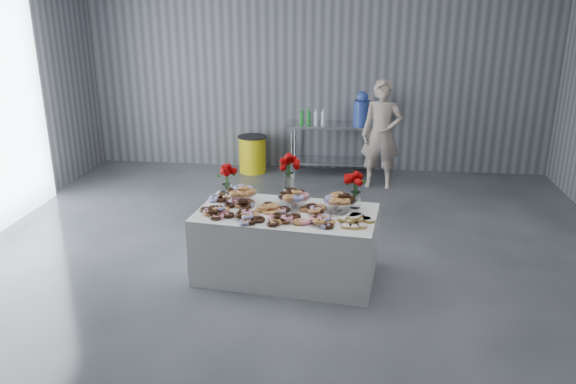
# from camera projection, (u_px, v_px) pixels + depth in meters

# --- Properties ---
(ground) EXTENTS (9.00, 9.00, 0.00)m
(ground) POSITION_uv_depth(u_px,v_px,m) (286.00, 287.00, 5.97)
(ground) COLOR #34373B
(ground) RESTS_ON ground
(room_walls) EXTENTS (8.04, 9.04, 4.02)m
(room_walls) POSITION_uv_depth(u_px,v_px,m) (258.00, 29.00, 5.20)
(room_walls) COLOR gray
(room_walls) RESTS_ON ground
(display_table) EXTENTS (2.00, 1.21, 0.75)m
(display_table) POSITION_uv_depth(u_px,v_px,m) (286.00, 244.00, 6.11)
(display_table) COLOR white
(display_table) RESTS_ON ground
(prep_table) EXTENTS (1.50, 0.60, 0.90)m
(prep_table) POSITION_uv_depth(u_px,v_px,m) (331.00, 140.00, 9.59)
(prep_table) COLOR silver
(prep_table) RESTS_ON ground
(donut_mounds) EXTENTS (1.88, 1.00, 0.09)m
(donut_mounds) POSITION_uv_depth(u_px,v_px,m) (286.00, 210.00, 5.92)
(donut_mounds) COLOR #B87D43
(donut_mounds) RESTS_ON display_table
(cake_stand_left) EXTENTS (0.36, 0.36, 0.17)m
(cake_stand_left) POSITION_uv_depth(u_px,v_px,m) (241.00, 191.00, 6.20)
(cake_stand_left) COLOR silver
(cake_stand_left) RESTS_ON display_table
(cake_stand_mid) EXTENTS (0.36, 0.36, 0.17)m
(cake_stand_mid) POSITION_uv_depth(u_px,v_px,m) (294.00, 195.00, 6.07)
(cake_stand_mid) COLOR silver
(cake_stand_mid) RESTS_ON display_table
(cake_stand_right) EXTENTS (0.36, 0.36, 0.17)m
(cake_stand_right) POSITION_uv_depth(u_px,v_px,m) (340.00, 199.00, 5.96)
(cake_stand_right) COLOR silver
(cake_stand_right) RESTS_ON display_table
(danish_pile) EXTENTS (0.48, 0.48, 0.11)m
(danish_pile) POSITION_uv_depth(u_px,v_px,m) (355.00, 218.00, 5.67)
(danish_pile) COLOR silver
(danish_pile) RESTS_ON display_table
(bouquet_left) EXTENTS (0.26, 0.26, 0.42)m
(bouquet_left) POSITION_uv_depth(u_px,v_px,m) (226.00, 174.00, 6.28)
(bouquet_left) COLOR white
(bouquet_left) RESTS_ON display_table
(bouquet_right) EXTENTS (0.26, 0.26, 0.42)m
(bouquet_right) POSITION_uv_depth(u_px,v_px,m) (356.00, 182.00, 6.01)
(bouquet_right) COLOR white
(bouquet_right) RESTS_ON display_table
(bouquet_center) EXTENTS (0.26, 0.26, 0.57)m
(bouquet_center) POSITION_uv_depth(u_px,v_px,m) (289.00, 168.00, 6.19)
(bouquet_center) COLOR silver
(bouquet_center) RESTS_ON display_table
(water_jug) EXTENTS (0.28, 0.28, 0.55)m
(water_jug) POSITION_uv_depth(u_px,v_px,m) (362.00, 110.00, 9.36)
(water_jug) COLOR blue
(water_jug) RESTS_ON prep_table
(drink_bottles) EXTENTS (0.54, 0.08, 0.27)m
(drink_bottles) POSITION_uv_depth(u_px,v_px,m) (312.00, 116.00, 9.39)
(drink_bottles) COLOR #268C33
(drink_bottles) RESTS_ON prep_table
(person) EXTENTS (0.67, 0.48, 1.73)m
(person) POSITION_uv_depth(u_px,v_px,m) (381.00, 135.00, 8.88)
(person) COLOR #CC8C93
(person) RESTS_ON ground
(trash_barrel) EXTENTS (0.50, 0.50, 0.65)m
(trash_barrel) POSITION_uv_depth(u_px,v_px,m) (252.00, 154.00, 9.83)
(trash_barrel) COLOR yellow
(trash_barrel) RESTS_ON ground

